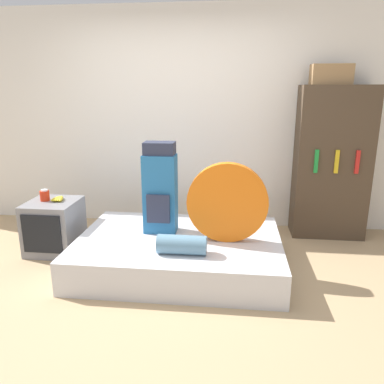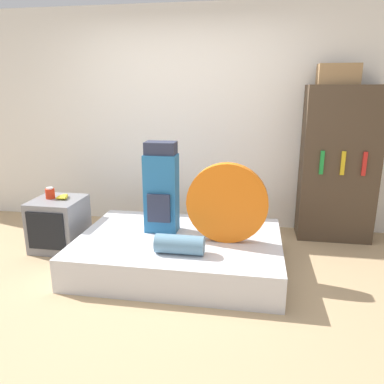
# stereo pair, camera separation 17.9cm
# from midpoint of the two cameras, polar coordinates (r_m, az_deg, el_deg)

# --- Properties ---
(ground_plane) EXTENTS (16.00, 16.00, 0.00)m
(ground_plane) POSITION_cam_midpoint_polar(r_m,az_deg,el_deg) (3.33, -4.88, -14.61)
(ground_plane) COLOR tan
(wall_back) EXTENTS (8.00, 0.05, 2.60)m
(wall_back) POSITION_cam_midpoint_polar(r_m,az_deg,el_deg) (4.61, 0.21, 10.93)
(wall_back) COLOR white
(wall_back) RESTS_ON ground_plane
(bed) EXTENTS (1.91, 1.34, 0.30)m
(bed) POSITION_cam_midpoint_polar(r_m,az_deg,el_deg) (3.64, -0.51, -9.08)
(bed) COLOR silver
(bed) RESTS_ON ground_plane
(backpack) EXTENTS (0.31, 0.23, 0.88)m
(backpack) POSITION_cam_midpoint_polar(r_m,az_deg,el_deg) (3.61, -3.29, 0.46)
(backpack) COLOR #23669E
(backpack) RESTS_ON bed
(tent_bag) EXTENTS (0.74, 0.09, 0.74)m
(tent_bag) POSITION_cam_midpoint_polar(r_m,az_deg,el_deg) (3.39, 6.87, -1.73)
(tent_bag) COLOR orange
(tent_bag) RESTS_ON bed
(sleeping_roll) EXTENTS (0.42, 0.17, 0.17)m
(sleeping_roll) POSITION_cam_midpoint_polar(r_m,az_deg,el_deg) (3.21, -0.28, -8.01)
(sleeping_roll) COLOR #5B849E
(sleeping_roll) RESTS_ON bed
(television) EXTENTS (0.50, 0.53, 0.54)m
(television) POSITION_cam_midpoint_polar(r_m,az_deg,el_deg) (4.23, -18.47, -4.61)
(television) COLOR gray
(television) RESTS_ON ground_plane
(canister) EXTENTS (0.10, 0.10, 0.12)m
(canister) POSITION_cam_midpoint_polar(r_m,az_deg,el_deg) (4.19, -19.68, -0.19)
(canister) COLOR red
(canister) RESTS_ON television
(banana_bunch) EXTENTS (0.13, 0.17, 0.04)m
(banana_bunch) POSITION_cam_midpoint_polar(r_m,az_deg,el_deg) (4.16, -17.81, -0.68)
(banana_bunch) COLOR yellow
(banana_bunch) RESTS_ON television
(bookshelf) EXTENTS (0.80, 0.41, 1.71)m
(bookshelf) POSITION_cam_midpoint_polar(r_m,az_deg,el_deg) (4.49, 22.48, 3.87)
(bookshelf) COLOR #473828
(bookshelf) RESTS_ON ground_plane
(cardboard_box) EXTENTS (0.42, 0.22, 0.21)m
(cardboard_box) POSITION_cam_midpoint_polar(r_m,az_deg,el_deg) (4.42, 22.54, 16.26)
(cardboard_box) COLOR #99754C
(cardboard_box) RESTS_ON bookshelf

